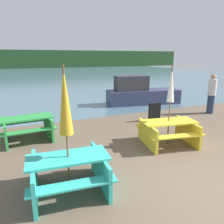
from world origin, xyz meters
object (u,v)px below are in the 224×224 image
at_px(picnic_table_yellow, 168,130).
at_px(boat, 140,93).
at_px(picnic_table_green, 27,126).
at_px(umbrella_gold, 65,102).
at_px(person, 212,94).
at_px(picnic_table_teal, 69,170).
at_px(signboard, 155,112).
at_px(umbrella_white, 171,85).

height_order(picnic_table_yellow, boat, boat).
distance_m(picnic_table_green, umbrella_gold, 3.59).
relative_size(picnic_table_yellow, umbrella_gold, 0.74).
xyz_separation_m(picnic_table_green, person, (8.07, 0.09, 0.46)).
bearing_deg(picnic_table_teal, umbrella_gold, 0.00).
xyz_separation_m(person, signboard, (-3.12, 0.03, -0.54)).
bearing_deg(person, umbrella_white, -152.20).
bearing_deg(umbrella_gold, person, 24.10).
relative_size(umbrella_gold, signboard, 3.31).
bearing_deg(picnic_table_teal, person, 24.10).
height_order(umbrella_gold, signboard, umbrella_gold).
bearing_deg(signboard, person, -0.63).
xyz_separation_m(picnic_table_yellow, umbrella_gold, (-3.31, -1.15, 1.38)).
xyz_separation_m(umbrella_gold, signboard, (4.39, 3.39, -1.44)).
bearing_deg(signboard, picnic_table_teal, -142.30).
height_order(picnic_table_teal, umbrella_white, umbrella_white).
bearing_deg(picnic_table_teal, signboard, 37.70).
bearing_deg(umbrella_white, person, 27.80).
bearing_deg(person, picnic_table_teal, -155.90).
height_order(umbrella_white, boat, umbrella_white).
xyz_separation_m(umbrella_white, person, (4.20, 2.21, -0.88)).
bearing_deg(person, umbrella_gold, -155.90).
relative_size(picnic_table_yellow, picnic_table_green, 1.11).
distance_m(picnic_table_yellow, umbrella_gold, 3.77).
bearing_deg(picnic_table_yellow, umbrella_white, -97.13).
relative_size(umbrella_white, signboard, 3.15).
bearing_deg(signboard, picnic_table_yellow, -115.61).
xyz_separation_m(picnic_table_yellow, umbrella_white, (-0.00, -0.00, 1.36)).
bearing_deg(umbrella_white, umbrella_gold, -160.93).
bearing_deg(boat, person, -49.57).
distance_m(picnic_table_teal, signboard, 5.55).
xyz_separation_m(picnic_table_yellow, signboard, (1.08, 2.25, -0.07)).
distance_m(picnic_table_teal, umbrella_white, 3.76).
relative_size(picnic_table_teal, umbrella_white, 0.72).
relative_size(picnic_table_teal, signboard, 2.26).
distance_m(picnic_table_teal, umbrella_gold, 1.38).
bearing_deg(person, boat, 120.33).
bearing_deg(umbrella_white, picnic_table_teal, -160.93).
bearing_deg(picnic_table_green, boat, 28.03).
height_order(person, signboard, person).
bearing_deg(picnic_table_yellow, person, 27.80).
distance_m(picnic_table_yellow, picnic_table_green, 4.42).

